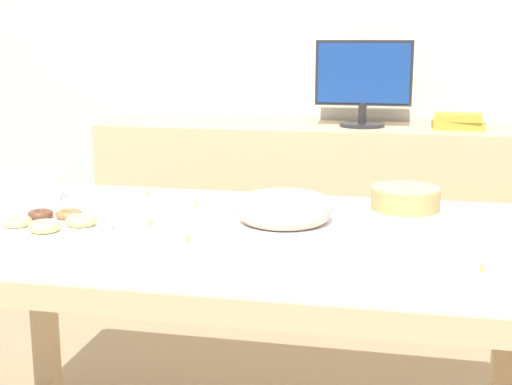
{
  "coord_description": "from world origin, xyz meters",
  "views": [
    {
      "loc": [
        0.44,
        -1.74,
        1.25
      ],
      "look_at": [
        0.04,
        0.14,
        0.83
      ],
      "focal_mm": 50.0,
      "sensor_mm": 36.0,
      "label": 1
    }
  ],
  "objects": [
    {
      "name": "wall_back",
      "position": [
        0.0,
        1.75,
        1.3
      ],
      "size": [
        8.0,
        0.1,
        2.6
      ],
      "primitive_type": "cube",
      "color": "silver",
      "rests_on": "ground"
    },
    {
      "name": "dining_table",
      "position": [
        0.0,
        0.0,
        0.68
      ],
      "size": [
        1.64,
        0.86,
        0.77
      ],
      "color": "silver",
      "rests_on": "ground"
    },
    {
      "name": "sideboard",
      "position": [
        0.0,
        1.45,
        0.43
      ],
      "size": [
        1.9,
        0.44,
        0.86
      ],
      "color": "#D1B284",
      "rests_on": "ground"
    },
    {
      "name": "computer_monitor",
      "position": [
        0.24,
        1.45,
        1.05
      ],
      "size": [
        0.42,
        0.2,
        0.38
      ],
      "color": "#262628",
      "rests_on": "sideboard"
    },
    {
      "name": "book_stack",
      "position": [
        0.66,
        1.45,
        0.9
      ],
      "size": [
        0.22,
        0.16,
        0.07
      ],
      "color": "#B29933",
      "rests_on": "sideboard"
    },
    {
      "name": "cake_chocolate_round",
      "position": [
        0.44,
        0.23,
        0.8
      ],
      "size": [
        0.28,
        0.28,
        0.08
      ],
      "color": "white",
      "rests_on": "dining_table"
    },
    {
      "name": "cake_golden_bundt",
      "position": [
        0.14,
        0.02,
        0.81
      ],
      "size": [
        0.31,
        0.31,
        0.08
      ],
      "color": "white",
      "rests_on": "dining_table"
    },
    {
      "name": "pastry_platter",
      "position": [
        -0.44,
        -0.13,
        0.78
      ],
      "size": [
        0.32,
        0.32,
        0.04
      ],
      "color": "white",
      "rests_on": "dining_table"
    },
    {
      "name": "plate_stack",
      "position": [
        -0.67,
        0.15,
        0.81
      ],
      "size": [
        0.21,
        0.21,
        0.08
      ],
      "color": "white",
      "rests_on": "dining_table"
    },
    {
      "name": "tealight_near_front",
      "position": [
        -0.05,
        -0.22,
        0.78
      ],
      "size": [
        0.04,
        0.04,
        0.04
      ],
      "color": "silver",
      "rests_on": "dining_table"
    },
    {
      "name": "tealight_near_cakes",
      "position": [
        -0.18,
        -0.09,
        0.78
      ],
      "size": [
        0.04,
        0.04,
        0.04
      ],
      "color": "silver",
      "rests_on": "dining_table"
    },
    {
      "name": "tealight_right_edge",
      "position": [
        0.6,
        -0.3,
        0.78
      ],
      "size": [
        0.04,
        0.04,
        0.04
      ],
      "color": "silver",
      "rests_on": "dining_table"
    },
    {
      "name": "tealight_left_edge",
      "position": [
        -0.13,
        0.13,
        0.78
      ],
      "size": [
        0.04,
        0.04,
        0.04
      ],
      "color": "silver",
      "rests_on": "dining_table"
    },
    {
      "name": "tealight_centre",
      "position": [
        -0.31,
        0.24,
        0.78
      ],
      "size": [
        0.04,
        0.04,
        0.04
      ],
      "color": "silver",
      "rests_on": "dining_table"
    }
  ]
}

